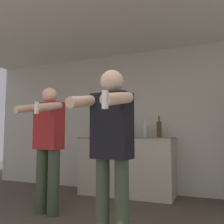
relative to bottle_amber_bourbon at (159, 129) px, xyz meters
name	(u,v)px	position (x,y,z in m)	size (l,w,h in m)	color
wall_back	(155,120)	(-0.13, 0.28, 0.17)	(7.00, 0.06, 2.55)	beige
ceiling_slab	(125,9)	(-0.13, -1.30, 1.47)	(7.00, 3.62, 0.05)	silver
counter	(127,166)	(-0.55, -0.05, -0.62)	(1.61, 0.62, 0.97)	#BCB29E
bottle_amber_bourbon	(159,129)	(0.00, 0.00, 0.00)	(0.08, 0.08, 0.37)	#563314
bottle_green_wine	(94,131)	(-1.21, 0.00, -0.02)	(0.06, 0.06, 0.30)	maroon
bottle_clear_vodka	(122,131)	(-0.66, 0.00, -0.02)	(0.07, 0.07, 0.30)	#194723
bottle_dark_rum	(145,131)	(-0.24, 0.00, -0.03)	(0.08, 0.08, 0.30)	silver
person_woman_foreground	(111,140)	(-0.01, -2.06, -0.16)	(0.48, 0.56, 1.59)	#38422D
person_man_side	(48,143)	(-1.17, -1.42, -0.20)	(0.51, 0.55, 1.63)	#38422D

